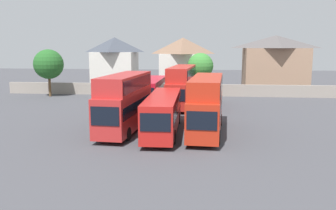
{
  "coord_description": "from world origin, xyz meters",
  "views": [
    {
      "loc": [
        3.59,
        -29.84,
        7.39
      ],
      "look_at": [
        0.0,
        3.0,
        2.0
      ],
      "focal_mm": 38.09,
      "sensor_mm": 36.0,
      "label": 1
    }
  ],
  "objects": [
    {
      "name": "house_terrace_right",
      "position": [
        15.11,
        32.84,
        4.76
      ],
      "size": [
        10.91,
        7.33,
        9.35
      ],
      "color": "#9E7A60",
      "rests_on": "ground"
    },
    {
      "name": "bus_6",
      "position": [
        3.4,
        14.53,
        1.88
      ],
      "size": [
        2.56,
        10.46,
        3.29
      ],
      "rotation": [
        0.0,
        0.0,
        -1.56
      ],
      "color": "red",
      "rests_on": "ground"
    },
    {
      "name": "bus_5",
      "position": [
        0.48,
        14.45,
        2.82
      ],
      "size": [
        3.12,
        11.68,
        5.01
      ],
      "rotation": [
        0.0,
        0.0,
        -1.62
      ],
      "color": "red",
      "rests_on": "ground"
    },
    {
      "name": "tree_left_of_lot",
      "position": [
        -19.96,
        21.34,
        4.84
      ],
      "size": [
        4.43,
        4.43,
        7.07
      ],
      "color": "brown",
      "rests_on": "ground"
    },
    {
      "name": "ground",
      "position": [
        0.0,
        18.0,
        0.0
      ],
      "size": [
        140.0,
        140.0,
        0.0
      ],
      "primitive_type": "plane",
      "color": "#424247"
    },
    {
      "name": "bus_1",
      "position": [
        -3.53,
        0.48,
        2.83
      ],
      "size": [
        3.14,
        10.29,
        5.02
      ],
      "rotation": [
        0.0,
        0.0,
        -1.63
      ],
      "color": "#B12725",
      "rests_on": "ground"
    },
    {
      "name": "house_terrace_centre",
      "position": [
        -0.62,
        32.35,
        4.59
      ],
      "size": [
        7.84,
        7.4,
        9.0
      ],
      "color": "silver",
      "rests_on": "ground"
    },
    {
      "name": "tree_behind_wall",
      "position": [
        2.55,
        26.84,
        4.42
      ],
      "size": [
        4.07,
        4.07,
        6.48
      ],
      "color": "brown",
      "rests_on": "ground"
    },
    {
      "name": "bus_3",
      "position": [
        3.59,
        0.46,
        2.75
      ],
      "size": [
        3.09,
        10.96,
        4.87
      ],
      "rotation": [
        0.0,
        0.0,
        -1.63
      ],
      "color": "#B42714",
      "rests_on": "ground"
    },
    {
      "name": "bus_2",
      "position": [
        -0.12,
        0.31,
        1.88
      ],
      "size": [
        2.82,
        12.05,
        3.27
      ],
      "rotation": [
        0.0,
        0.0,
        -1.54
      ],
      "color": "red",
      "rests_on": "ground"
    },
    {
      "name": "bus_4",
      "position": [
        -3.36,
        14.69,
        1.94
      ],
      "size": [
        2.67,
        11.51,
        3.39
      ],
      "rotation": [
        0.0,
        0.0,
        -1.57
      ],
      "color": "red",
      "rests_on": "ground"
    },
    {
      "name": "house_terrace_left",
      "position": [
        -12.83,
        32.85,
        4.64
      ],
      "size": [
        7.69,
        6.89,
        9.1
      ],
      "color": "silver",
      "rests_on": "ground"
    },
    {
      "name": "depot_boundary_wall",
      "position": [
        0.0,
        24.34,
        0.9
      ],
      "size": [
        56.0,
        0.5,
        1.8
      ],
      "primitive_type": "cube",
      "color": "gray",
      "rests_on": "ground"
    }
  ]
}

